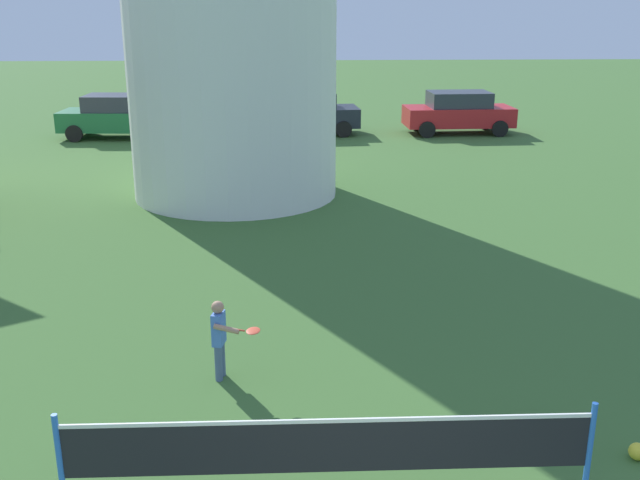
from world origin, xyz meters
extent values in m
cylinder|color=blue|center=(-3.03, 2.21, 0.55)|extent=(0.06, 0.06, 1.10)
cylinder|color=blue|center=(2.15, 2.21, 0.55)|extent=(0.06, 0.06, 1.10)
cube|color=black|center=(-0.44, 2.21, 0.68)|extent=(5.14, 0.01, 0.55)
cube|color=white|center=(-0.44, 2.21, 0.97)|extent=(5.14, 0.02, 0.04)
cylinder|color=slate|center=(-1.73, 4.98, 0.25)|extent=(0.10, 0.10, 0.50)
cylinder|color=slate|center=(-1.76, 4.84, 0.25)|extent=(0.10, 0.10, 0.50)
cube|color=#4C7AD1|center=(-1.74, 4.91, 0.72)|extent=(0.18, 0.27, 0.44)
sphere|color=tan|center=(-1.74, 4.91, 1.02)|extent=(0.17, 0.17, 0.17)
cylinder|color=tan|center=(-1.71, 5.06, 0.70)|extent=(0.07, 0.07, 0.33)
cylinder|color=tan|center=(-1.62, 4.74, 0.79)|extent=(0.35, 0.14, 0.13)
cylinder|color=#D84C33|center=(-1.49, 4.72, 0.79)|extent=(0.22, 0.07, 0.04)
ellipsoid|color=#D84C33|center=(-1.28, 4.67, 0.79)|extent=(0.22, 0.27, 0.03)
sphere|color=yellow|center=(2.99, 2.86, 0.10)|extent=(0.19, 0.19, 0.19)
cube|color=#1E6638|center=(-6.96, 23.29, 0.65)|extent=(4.30, 1.92, 0.70)
cube|color=#2D333D|center=(-6.96, 23.29, 1.28)|extent=(2.44, 1.62, 0.56)
cylinder|color=black|center=(-5.49, 24.07, 0.30)|extent=(0.61, 0.21, 0.60)
cylinder|color=black|center=(-5.58, 22.37, 0.30)|extent=(0.61, 0.21, 0.60)
cylinder|color=black|center=(-8.35, 24.22, 0.30)|extent=(0.61, 0.21, 0.60)
cylinder|color=black|center=(-8.44, 22.52, 0.30)|extent=(0.61, 0.21, 0.60)
cube|color=#1E232D|center=(-0.24, 23.81, 0.65)|extent=(4.14, 2.02, 0.70)
cube|color=#2D333D|center=(-0.24, 23.81, 1.28)|extent=(2.36, 1.67, 0.56)
cylinder|color=black|center=(1.05, 24.77, 0.30)|extent=(0.61, 0.23, 0.60)
cylinder|color=black|center=(1.19, 23.07, 0.30)|extent=(0.61, 0.23, 0.60)
cylinder|color=black|center=(-1.67, 24.55, 0.30)|extent=(0.61, 0.23, 0.60)
cylinder|color=black|center=(-1.53, 22.86, 0.30)|extent=(0.61, 0.23, 0.60)
cube|color=red|center=(5.57, 23.76, 0.65)|extent=(4.07, 1.85, 0.70)
cube|color=#2D333D|center=(5.57, 23.76, 1.28)|extent=(2.30, 1.58, 0.56)
cylinder|color=black|center=(6.89, 24.66, 0.30)|extent=(0.61, 0.20, 0.60)
cylinder|color=black|center=(6.96, 22.96, 0.30)|extent=(0.61, 0.20, 0.60)
cylinder|color=black|center=(4.17, 24.56, 0.30)|extent=(0.61, 0.20, 0.60)
cylinder|color=black|center=(4.24, 22.86, 0.30)|extent=(0.61, 0.20, 0.60)
camera|label=1|loc=(-0.77, -4.01, 4.81)|focal=41.66mm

